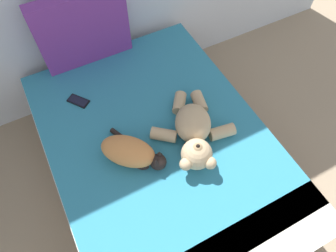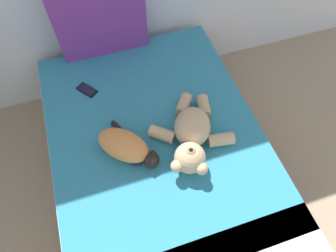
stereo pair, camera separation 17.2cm
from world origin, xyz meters
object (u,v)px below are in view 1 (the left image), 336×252
at_px(cat, 131,152).
at_px(cell_phone, 78,101).
at_px(patterned_cushion, 83,30).
at_px(teddy_bear, 194,132).
at_px(bed, 160,159).

bearing_deg(cat, cell_phone, 105.15).
relative_size(patterned_cushion, teddy_bear, 1.04).
height_order(patterned_cushion, teddy_bear, patterned_cushion).
relative_size(patterned_cushion, cell_phone, 3.98).
distance_m(patterned_cushion, cell_phone, 0.50).
distance_m(cat, cell_phone, 0.59).
distance_m(bed, teddy_bear, 0.41).
height_order(patterned_cushion, cat, patterned_cushion).
xyz_separation_m(cat, teddy_bear, (0.40, -0.06, 0.01)).
xyz_separation_m(patterned_cushion, teddy_bear, (0.33, -0.99, -0.18)).
bearing_deg(patterned_cushion, teddy_bear, -71.72).
distance_m(cat, teddy_bear, 0.40).
bearing_deg(teddy_bear, cell_phone, 131.13).
xyz_separation_m(teddy_bear, cell_phone, (-0.55, 0.63, -0.08)).
xyz_separation_m(bed, cell_phone, (-0.36, 0.54, 0.27)).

